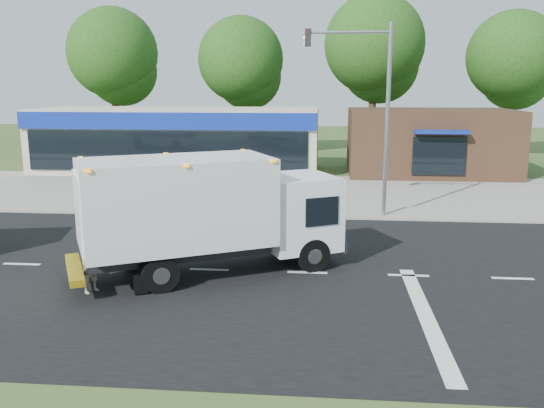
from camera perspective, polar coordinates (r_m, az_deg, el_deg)
The scene contains 11 objects.
ground at distance 17.49m, azimuth 3.52°, elevation -6.84°, with size 120.00×120.00×0.00m, color #385123.
road_asphalt at distance 17.49m, azimuth 3.52°, elevation -6.82°, with size 60.00×14.00×0.02m, color black.
sidewalk at distance 25.38m, azimuth 4.09°, elevation -0.75°, with size 60.00×2.40×0.12m, color gray.
parking_apron at distance 31.07m, azimuth 4.31°, elevation 1.50°, with size 60.00×9.00×0.02m, color gray.
lane_markings at distance 16.24m, azimuth 8.19°, elevation -8.39°, with size 55.20×7.00×0.01m.
ems_box_truck at distance 17.00m, azimuth -6.52°, elevation -0.31°, with size 8.22×5.81×3.54m.
emergency_worker at distance 16.42m, azimuth -17.57°, elevation -5.44°, with size 0.63×0.72×1.78m.
retail_strip_mall at distance 37.86m, azimuth -9.32°, elevation 6.32°, with size 18.00×6.20×4.00m.
brown_storefront at distance 37.30m, azimuth 15.39°, elevation 5.95°, with size 10.00×6.70×4.00m.
traffic_signal_pole at distance 24.24m, azimuth 9.89°, elevation 10.12°, with size 3.51×0.25×8.00m.
background_trees at distance 44.77m, azimuth 3.66°, elevation 14.18°, with size 36.77×7.39×12.10m.
Camera 1 is at (0.44, -16.56, 5.63)m, focal length 38.00 mm.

